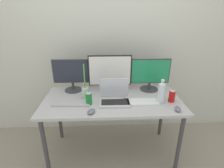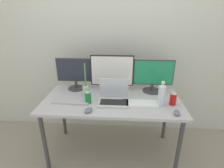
{
  "view_description": "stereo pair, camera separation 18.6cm",
  "coord_description": "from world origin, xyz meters",
  "views": [
    {
      "loc": [
        -0.08,
        -1.72,
        1.63
      ],
      "look_at": [
        0.0,
        0.0,
        0.92
      ],
      "focal_mm": 28.0,
      "sensor_mm": 36.0,
      "label": 1
    },
    {
      "loc": [
        0.11,
        -1.72,
        1.63
      ],
      "look_at": [
        0.0,
        0.0,
        0.92
      ],
      "focal_mm": 28.0,
      "sensor_mm": 36.0,
      "label": 2
    }
  ],
  "objects": [
    {
      "name": "work_desk",
      "position": [
        0.0,
        0.0,
        0.67
      ],
      "size": [
        1.51,
        0.73,
        0.74
      ],
      "color": "#424247",
      "rests_on": "ground"
    },
    {
      "name": "bamboo_vase",
      "position": [
        -0.29,
        0.04,
        0.82
      ],
      "size": [
        0.08,
        0.08,
        0.39
      ],
      "color": "#B2D1B7",
      "rests_on": "work_desk"
    },
    {
      "name": "keyboard_main",
      "position": [
        -0.43,
        -0.1,
        0.75
      ],
      "size": [
        0.4,
        0.15,
        0.02
      ],
      "primitive_type": "cube",
      "rotation": [
        0.0,
        0.0,
        -0.05
      ],
      "color": "#B2B2B7",
      "rests_on": "work_desk"
    },
    {
      "name": "ground_plane",
      "position": [
        0.0,
        0.0,
        0.0
      ],
      "size": [
        16.0,
        16.0,
        0.0
      ],
      "primitive_type": "plane",
      "color": "gray"
    },
    {
      "name": "keyboard_aux",
      "position": [
        0.3,
        -0.1,
        0.75
      ],
      "size": [
        0.37,
        0.15,
        0.02
      ],
      "primitive_type": "cube",
      "rotation": [
        0.0,
        0.0,
        -0.0
      ],
      "color": "white",
      "rests_on": "work_desk"
    },
    {
      "name": "mouse_by_laptop",
      "position": [
        0.63,
        -0.27,
        0.76
      ],
      "size": [
        0.07,
        0.11,
        0.04
      ],
      "primitive_type": "ellipsoid",
      "rotation": [
        0.0,
        0.0,
        -0.19
      ],
      "color": "slate",
      "rests_on": "work_desk"
    },
    {
      "name": "wall_back",
      "position": [
        0.0,
        0.59,
        1.3
      ],
      "size": [
        7.0,
        0.08,
        2.6
      ],
      "primitive_type": "cube",
      "color": "silver",
      "rests_on": "ground"
    },
    {
      "name": "water_bottle",
      "position": [
        0.51,
        -0.1,
        0.86
      ],
      "size": [
        0.07,
        0.07,
        0.26
      ],
      "color": "silver",
      "rests_on": "work_desk"
    },
    {
      "name": "monitor_center",
      "position": [
        -0.01,
        0.22,
        0.97
      ],
      "size": [
        0.5,
        0.21,
        0.44
      ],
      "color": "black",
      "rests_on": "work_desk"
    },
    {
      "name": "laptop_silver",
      "position": [
        0.02,
        -0.06,
        0.8
      ],
      "size": [
        0.31,
        0.24,
        0.25
      ],
      "color": "silver",
      "rests_on": "work_desk"
    },
    {
      "name": "soda_can_near_keyboard",
      "position": [
        -0.25,
        -0.1,
        0.8
      ],
      "size": [
        0.07,
        0.07,
        0.13
      ],
      "color": "#197F33",
      "rests_on": "work_desk"
    },
    {
      "name": "mouse_by_keyboard",
      "position": [
        -0.21,
        -0.28,
        0.76
      ],
      "size": [
        0.1,
        0.12,
        0.03
      ],
      "primitive_type": "ellipsoid",
      "rotation": [
        0.0,
        0.0,
        -0.36
      ],
      "color": "slate",
      "rests_on": "work_desk"
    },
    {
      "name": "monitor_right",
      "position": [
        0.47,
        0.24,
        0.94
      ],
      "size": [
        0.47,
        0.22,
        0.39
      ],
      "color": "#38383D",
      "rests_on": "work_desk"
    },
    {
      "name": "soda_can_by_laptop",
      "position": [
        0.63,
        -0.08,
        0.8
      ],
      "size": [
        0.07,
        0.07,
        0.13
      ],
      "color": "red",
      "rests_on": "work_desk"
    },
    {
      "name": "monitor_left",
      "position": [
        -0.46,
        0.25,
        0.95
      ],
      "size": [
        0.45,
        0.21,
        0.39
      ],
      "color": "#38383D",
      "rests_on": "work_desk"
    }
  ]
}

